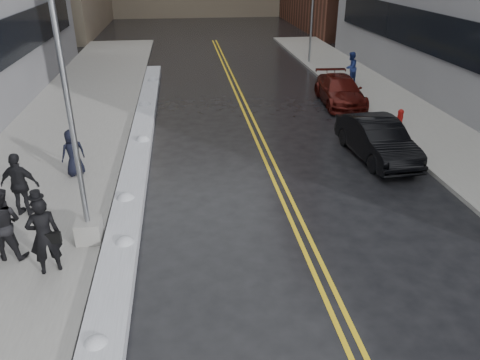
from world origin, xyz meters
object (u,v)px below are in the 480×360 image
object	(u,v)px
pedestrian_fedora	(44,235)
pedestrian_east	(351,68)
car_maroon	(340,91)
fire_hydrant	(400,116)
car_black	(377,139)
traffic_signal	(312,14)
pedestrian_b	(3,224)
lamppost	(77,159)
pedestrian_d	(20,185)
pedestrian_c	(73,153)

from	to	relation	value
pedestrian_fedora	pedestrian_east	size ratio (longest dim) A/B	1.10
pedestrian_fedora	pedestrian_east	xyz separation A→B (m)	(13.34, 16.92, -0.09)
pedestrian_east	car_maroon	distance (m)	4.10
fire_hydrant	car_black	xyz separation A→B (m)	(-2.39, -3.17, 0.21)
traffic_signal	car_maroon	xyz separation A→B (m)	(-1.00, -10.00, -2.70)
pedestrian_b	pedestrian_fedora	bearing A→B (deg)	154.85
traffic_signal	car_maroon	world-z (taller)	traffic_signal
pedestrian_fedora	pedestrian_b	world-z (taller)	pedestrian_fedora
lamppost	pedestrian_b	xyz separation A→B (m)	(-1.89, -0.52, -1.42)
pedestrian_east	pedestrian_b	bearing A→B (deg)	5.97
fire_hydrant	pedestrian_d	xyz separation A→B (m)	(-14.41, -6.31, 0.56)
lamppost	traffic_signal	distance (m)	24.98
fire_hydrant	pedestrian_c	bearing A→B (deg)	-164.83
traffic_signal	pedestrian_b	world-z (taller)	traffic_signal
car_maroon	pedestrian_east	bearing A→B (deg)	67.27
fire_hydrant	pedestrian_c	xyz separation A→B (m)	(-13.46, -3.65, 0.42)
pedestrian_b	car_maroon	size ratio (longest dim) A/B	0.40
fire_hydrant	pedestrian_b	world-z (taller)	pedestrian_b
fire_hydrant	pedestrian_c	distance (m)	13.95
pedestrian_east	car_maroon	xyz separation A→B (m)	(-1.81, -3.66, -0.36)
lamppost	fire_hydrant	size ratio (longest dim) A/B	10.45
pedestrian_d	fire_hydrant	bearing A→B (deg)	-145.70
lamppost	car_maroon	size ratio (longest dim) A/B	1.57
car_maroon	pedestrian_d	bearing A→B (deg)	-137.81
pedestrian_c	fire_hydrant	bearing A→B (deg)	166.22
traffic_signal	pedestrian_fedora	size ratio (longest dim) A/B	2.99
pedestrian_c	car_maroon	xyz separation A→B (m)	(11.96, 7.65, -0.26)
lamppost	car_black	bearing A→B (deg)	25.98
traffic_signal	pedestrian_c	distance (m)	22.03
pedestrian_east	car_maroon	bearing A→B (deg)	21.52
traffic_signal	car_black	world-z (taller)	traffic_signal
fire_hydrant	traffic_signal	bearing A→B (deg)	92.05
traffic_signal	pedestrian_fedora	bearing A→B (deg)	-118.31
fire_hydrant	lamppost	bearing A→B (deg)	-146.96
lamppost	pedestrian_c	distance (m)	4.77
pedestrian_b	car_maroon	xyz separation A→B (m)	(12.69, 12.52, -0.41)
pedestrian_fedora	car_maroon	size ratio (longest dim) A/B	0.41
lamppost	pedestrian_c	world-z (taller)	lamppost
car_black	pedestrian_d	bearing A→B (deg)	-169.33
pedestrian_c	pedestrian_b	bearing A→B (deg)	52.51
pedestrian_c	pedestrian_fedora	bearing A→B (deg)	65.43
pedestrian_c	pedestrian_east	world-z (taller)	pedestrian_east
pedestrian_east	car_black	size ratio (longest dim) A/B	0.39
pedestrian_fedora	pedestrian_c	distance (m)	5.63
pedestrian_c	pedestrian_east	xyz separation A→B (m)	(13.77, 11.31, 0.09)
car_black	pedestrian_c	bearing A→B (deg)	178.53
pedestrian_d	car_black	distance (m)	12.43
pedestrian_b	lamppost	bearing A→B (deg)	-157.28
pedestrian_fedora	car_black	xyz separation A→B (m)	(10.64, 6.09, -0.39)
pedestrian_fedora	pedestrian_d	world-z (taller)	pedestrian_fedora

